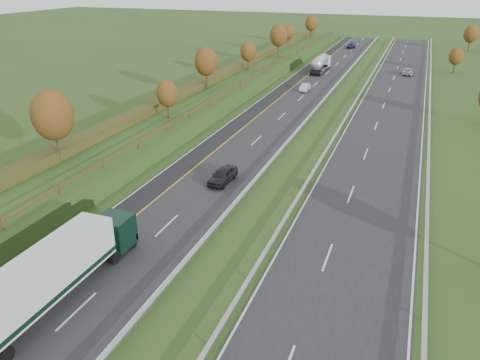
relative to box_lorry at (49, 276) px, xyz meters
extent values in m
plane|color=#284719|center=(8.52, 44.04, -2.33)|extent=(400.00, 400.00, 0.00)
cube|color=black|center=(0.52, 49.04, -2.31)|extent=(10.50, 200.00, 0.04)
cube|color=black|center=(17.02, 49.04, -2.31)|extent=(10.50, 200.00, 0.04)
cube|color=black|center=(-3.23, 49.04, -2.31)|extent=(3.00, 200.00, 0.04)
cube|color=silver|center=(-4.53, 49.04, -2.28)|extent=(0.15, 200.00, 0.01)
cube|color=gold|center=(-1.73, 49.04, -2.28)|extent=(0.15, 200.00, 0.01)
cube|color=silver|center=(5.57, 49.04, -2.28)|extent=(0.15, 200.00, 0.01)
cube|color=silver|center=(11.97, 49.04, -2.28)|extent=(0.15, 200.00, 0.01)
cube|color=silver|center=(22.07, 49.04, -2.28)|extent=(0.15, 200.00, 0.01)
cube|color=silver|center=(1.77, 0.04, -2.28)|extent=(0.15, 4.00, 0.01)
cube|color=silver|center=(1.77, 12.04, -2.28)|extent=(0.15, 4.00, 0.01)
cube|color=silver|center=(15.77, 12.04, -2.28)|extent=(0.15, 4.00, 0.01)
cube|color=silver|center=(1.77, 24.04, -2.28)|extent=(0.15, 4.00, 0.01)
cube|color=silver|center=(15.77, 24.04, -2.28)|extent=(0.15, 4.00, 0.01)
cube|color=silver|center=(1.77, 36.04, -2.28)|extent=(0.15, 4.00, 0.01)
cube|color=silver|center=(15.77, 36.04, -2.28)|extent=(0.15, 4.00, 0.01)
cube|color=silver|center=(1.77, 48.04, -2.28)|extent=(0.15, 4.00, 0.01)
cube|color=silver|center=(15.77, 48.04, -2.28)|extent=(0.15, 4.00, 0.01)
cube|color=silver|center=(1.77, 60.04, -2.28)|extent=(0.15, 4.00, 0.01)
cube|color=silver|center=(15.77, 60.04, -2.28)|extent=(0.15, 4.00, 0.01)
cube|color=silver|center=(1.77, 72.04, -2.28)|extent=(0.15, 4.00, 0.01)
cube|color=silver|center=(15.77, 72.04, -2.28)|extent=(0.15, 4.00, 0.01)
cube|color=silver|center=(1.77, 84.04, -2.28)|extent=(0.15, 4.00, 0.01)
cube|color=silver|center=(15.77, 84.04, -2.28)|extent=(0.15, 4.00, 0.01)
cube|color=silver|center=(1.77, 96.04, -2.28)|extent=(0.15, 4.00, 0.01)
cube|color=silver|center=(15.77, 96.04, -2.28)|extent=(0.15, 4.00, 0.01)
cube|color=silver|center=(1.77, 108.04, -2.28)|extent=(0.15, 4.00, 0.01)
cube|color=silver|center=(15.77, 108.04, -2.28)|extent=(0.15, 4.00, 0.01)
cube|color=silver|center=(1.77, 120.04, -2.28)|extent=(0.15, 4.00, 0.01)
cube|color=silver|center=(15.77, 120.04, -2.28)|extent=(0.15, 4.00, 0.01)
cube|color=silver|center=(1.77, 132.04, -2.28)|extent=(0.15, 4.00, 0.01)
cube|color=silver|center=(15.77, 132.04, -2.28)|extent=(0.15, 4.00, 0.01)
cube|color=silver|center=(1.77, 144.04, -2.28)|extent=(0.15, 4.00, 0.01)
cube|color=silver|center=(15.77, 144.04, -2.28)|extent=(0.15, 4.00, 0.01)
cube|color=#284719|center=(-12.48, 49.04, -1.33)|extent=(12.00, 200.00, 2.00)
cube|color=#303515|center=(-14.48, 49.04, 0.22)|extent=(2.20, 180.00, 1.10)
cube|color=#422B19|center=(-7.98, 49.04, 0.22)|extent=(0.08, 184.00, 0.10)
cube|color=#422B19|center=(-7.98, 49.04, 0.62)|extent=(0.08, 184.00, 0.10)
cube|color=#422B19|center=(-7.98, 4.04, 0.27)|extent=(0.12, 0.12, 1.20)
cube|color=#422B19|center=(-7.98, 10.54, 0.27)|extent=(0.12, 0.12, 1.20)
cube|color=#422B19|center=(-7.98, 17.04, 0.27)|extent=(0.12, 0.12, 1.20)
cube|color=#422B19|center=(-7.98, 23.54, 0.27)|extent=(0.12, 0.12, 1.20)
cube|color=#422B19|center=(-7.98, 30.04, 0.27)|extent=(0.12, 0.12, 1.20)
cube|color=#422B19|center=(-7.98, 36.54, 0.27)|extent=(0.12, 0.12, 1.20)
cube|color=#422B19|center=(-7.98, 43.04, 0.27)|extent=(0.12, 0.12, 1.20)
cube|color=#422B19|center=(-7.98, 49.54, 0.27)|extent=(0.12, 0.12, 1.20)
cube|color=#422B19|center=(-7.98, 56.04, 0.27)|extent=(0.12, 0.12, 1.20)
cube|color=#422B19|center=(-7.98, 62.54, 0.27)|extent=(0.12, 0.12, 1.20)
cube|color=#422B19|center=(-7.98, 69.04, 0.27)|extent=(0.12, 0.12, 1.20)
cube|color=#422B19|center=(-7.98, 75.54, 0.27)|extent=(0.12, 0.12, 1.20)
cube|color=#422B19|center=(-7.98, 82.04, 0.27)|extent=(0.12, 0.12, 1.20)
cube|color=#422B19|center=(-7.98, 88.54, 0.27)|extent=(0.12, 0.12, 1.20)
cube|color=#422B19|center=(-7.98, 95.04, 0.27)|extent=(0.12, 0.12, 1.20)
cube|color=#422B19|center=(-7.98, 101.54, 0.27)|extent=(0.12, 0.12, 1.20)
cube|color=#422B19|center=(-7.98, 108.04, 0.27)|extent=(0.12, 0.12, 1.20)
cube|color=#422B19|center=(-7.98, 114.54, 0.27)|extent=(0.12, 0.12, 1.20)
cube|color=#422B19|center=(-7.98, 121.04, 0.27)|extent=(0.12, 0.12, 1.20)
cube|color=#422B19|center=(-7.98, 127.54, 0.27)|extent=(0.12, 0.12, 1.20)
cube|color=#422B19|center=(-7.98, 134.04, 0.27)|extent=(0.12, 0.12, 1.20)
cube|color=#422B19|center=(-7.98, 140.54, 0.27)|extent=(0.12, 0.12, 1.20)
cube|color=#999BA1|center=(6.22, 49.04, -1.71)|extent=(0.32, 200.00, 0.18)
cube|color=#999BA1|center=(6.22, 0.04, -2.05)|extent=(0.10, 0.14, 0.56)
cube|color=#999BA1|center=(6.22, 7.04, -2.05)|extent=(0.10, 0.14, 0.56)
cube|color=#999BA1|center=(6.22, 14.04, -2.05)|extent=(0.10, 0.14, 0.56)
cube|color=#999BA1|center=(6.22, 21.04, -2.05)|extent=(0.10, 0.14, 0.56)
cube|color=#999BA1|center=(6.22, 28.04, -2.05)|extent=(0.10, 0.14, 0.56)
cube|color=#999BA1|center=(6.22, 35.04, -2.05)|extent=(0.10, 0.14, 0.56)
cube|color=#999BA1|center=(6.22, 42.04, -2.05)|extent=(0.10, 0.14, 0.56)
cube|color=#999BA1|center=(6.22, 49.04, -2.05)|extent=(0.10, 0.14, 0.56)
cube|color=#999BA1|center=(6.22, 56.04, -2.05)|extent=(0.10, 0.14, 0.56)
cube|color=#999BA1|center=(6.22, 63.04, -2.05)|extent=(0.10, 0.14, 0.56)
cube|color=#999BA1|center=(6.22, 70.04, -2.05)|extent=(0.10, 0.14, 0.56)
cube|color=#999BA1|center=(6.22, 77.04, -2.05)|extent=(0.10, 0.14, 0.56)
cube|color=#999BA1|center=(6.22, 84.04, -2.05)|extent=(0.10, 0.14, 0.56)
cube|color=#999BA1|center=(6.22, 91.04, -2.05)|extent=(0.10, 0.14, 0.56)
cube|color=#999BA1|center=(6.22, 98.04, -2.05)|extent=(0.10, 0.14, 0.56)
cube|color=#999BA1|center=(6.22, 105.04, -2.05)|extent=(0.10, 0.14, 0.56)
cube|color=#999BA1|center=(6.22, 112.04, -2.05)|extent=(0.10, 0.14, 0.56)
cube|color=#999BA1|center=(6.22, 119.04, -2.05)|extent=(0.10, 0.14, 0.56)
cube|color=#999BA1|center=(6.22, 126.04, -2.05)|extent=(0.10, 0.14, 0.56)
cube|color=#999BA1|center=(6.22, 133.04, -2.05)|extent=(0.10, 0.14, 0.56)
cube|color=#999BA1|center=(6.22, 140.04, -2.05)|extent=(0.10, 0.14, 0.56)
cube|color=#999BA1|center=(6.22, 147.04, -2.05)|extent=(0.10, 0.14, 0.56)
cube|color=#999BA1|center=(11.32, 49.04, -1.71)|extent=(0.32, 200.00, 0.18)
cube|color=#999BA1|center=(11.32, 0.04, -2.05)|extent=(0.10, 0.14, 0.56)
cube|color=#999BA1|center=(11.32, 7.04, -2.05)|extent=(0.10, 0.14, 0.56)
cube|color=#999BA1|center=(11.32, 14.04, -2.05)|extent=(0.10, 0.14, 0.56)
cube|color=#999BA1|center=(11.32, 21.04, -2.05)|extent=(0.10, 0.14, 0.56)
cube|color=#999BA1|center=(11.32, 28.04, -2.05)|extent=(0.10, 0.14, 0.56)
cube|color=#999BA1|center=(11.32, 35.04, -2.05)|extent=(0.10, 0.14, 0.56)
cube|color=#999BA1|center=(11.32, 42.04, -2.05)|extent=(0.10, 0.14, 0.56)
cube|color=#999BA1|center=(11.32, 49.04, -2.05)|extent=(0.10, 0.14, 0.56)
cube|color=#999BA1|center=(11.32, 56.04, -2.05)|extent=(0.10, 0.14, 0.56)
cube|color=#999BA1|center=(11.32, 63.04, -2.05)|extent=(0.10, 0.14, 0.56)
cube|color=#999BA1|center=(11.32, 70.04, -2.05)|extent=(0.10, 0.14, 0.56)
cube|color=#999BA1|center=(11.32, 77.04, -2.05)|extent=(0.10, 0.14, 0.56)
cube|color=#999BA1|center=(11.32, 84.04, -2.05)|extent=(0.10, 0.14, 0.56)
cube|color=#999BA1|center=(11.32, 91.04, -2.05)|extent=(0.10, 0.14, 0.56)
cube|color=#999BA1|center=(11.32, 98.04, -2.05)|extent=(0.10, 0.14, 0.56)
cube|color=#999BA1|center=(11.32, 105.04, -2.05)|extent=(0.10, 0.14, 0.56)
cube|color=#999BA1|center=(11.32, 112.04, -2.05)|extent=(0.10, 0.14, 0.56)
cube|color=#999BA1|center=(11.32, 119.04, -2.05)|extent=(0.10, 0.14, 0.56)
cube|color=#999BA1|center=(11.32, 126.04, -2.05)|extent=(0.10, 0.14, 0.56)
cube|color=#999BA1|center=(11.32, 133.04, -2.05)|extent=(0.10, 0.14, 0.56)
cube|color=#999BA1|center=(11.32, 140.04, -2.05)|extent=(0.10, 0.14, 0.56)
cube|color=#999BA1|center=(11.32, 147.04, -2.05)|extent=(0.10, 0.14, 0.56)
cube|color=#999BA1|center=(22.82, 49.04, -1.71)|extent=(0.32, 200.00, 0.18)
cube|color=#999BA1|center=(22.82, 7.04, -2.05)|extent=(0.10, 0.14, 0.56)
cube|color=#999BA1|center=(22.82, 21.04, -2.05)|extent=(0.10, 0.14, 0.56)
cube|color=#999BA1|center=(22.82, 35.04, -2.05)|extent=(0.10, 0.14, 0.56)
cube|color=#999BA1|center=(22.82, 49.04, -2.05)|extent=(0.10, 0.14, 0.56)
cube|color=#999BA1|center=(22.82, 63.04, -2.05)|extent=(0.10, 0.14, 0.56)
cube|color=#999BA1|center=(22.82, 77.04, -2.05)|extent=(0.10, 0.14, 0.56)
cube|color=#999BA1|center=(22.82, 91.04, -2.05)|extent=(0.10, 0.14, 0.56)
cube|color=#999BA1|center=(22.82, 105.04, -2.05)|extent=(0.10, 0.14, 0.56)
cube|color=#999BA1|center=(22.82, 119.04, -2.05)|extent=(0.10, 0.14, 0.56)
cube|color=#999BA1|center=(22.82, 133.04, -2.05)|extent=(0.10, 0.14, 0.56)
cube|color=#999BA1|center=(22.82, 147.04, -2.05)|extent=(0.10, 0.14, 0.56)
cylinder|color=#2D2116|center=(-13.48, 17.04, 1.24)|extent=(0.24, 0.24, 3.15)
ellipsoid|color=#533112|center=(-13.48, 17.04, 4.71)|extent=(4.20, 4.20, 5.25)
cylinder|color=#2D2116|center=(-10.48, 35.04, 0.75)|extent=(0.24, 0.24, 2.16)
ellipsoid|color=#533112|center=(-10.48, 35.04, 3.13)|extent=(2.88, 2.88, 3.60)
cylinder|color=#2D2116|center=(-12.98, 53.04, 1.11)|extent=(0.24, 0.24, 2.88)
ellipsoid|color=#533112|center=(-12.98, 53.04, 4.28)|extent=(3.84, 3.84, 4.80)
cylinder|color=#2D2116|center=(-11.98, 71.04, 0.84)|extent=(0.24, 0.24, 2.34)
ellipsoid|color=#533112|center=(-11.98, 71.04, 3.41)|extent=(3.12, 3.12, 3.90)
cylinder|color=#2D2116|center=(-10.98, 89.04, 1.20)|extent=(0.24, 0.24, 3.06)
ellipsoid|color=#533112|center=(-10.98, 89.04, 4.57)|extent=(4.08, 4.08, 5.10)
cylinder|color=#2D2116|center=(-13.48, 107.04, 0.79)|extent=(0.24, 0.24, 2.25)
ellipsoid|color=#533112|center=(-13.48, 107.04, 3.27)|extent=(3.00, 3.00, 3.75)
cylinder|color=#2D2116|center=(-11.48, 125.04, 1.02)|extent=(0.24, 0.24, 2.70)
ellipsoid|color=#533112|center=(-11.48, 125.04, 3.99)|extent=(3.60, 3.60, 4.50)
cylinder|color=#2D2116|center=(27.52, 94.04, -1.21)|extent=(0.24, 0.24, 2.25)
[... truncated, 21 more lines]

